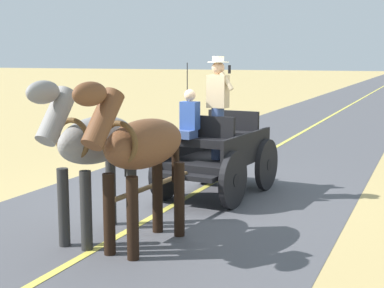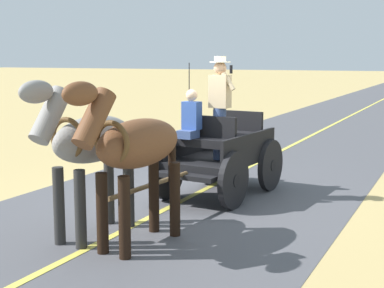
{
  "view_description": "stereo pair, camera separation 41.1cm",
  "coord_description": "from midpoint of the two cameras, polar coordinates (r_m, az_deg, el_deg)",
  "views": [
    {
      "loc": [
        -3.92,
        9.25,
        2.48
      ],
      "look_at": [
        -0.41,
        0.98,
        1.1
      ],
      "focal_mm": 52.92,
      "sensor_mm": 36.0,
      "label": 1
    },
    {
      "loc": [
        -4.3,
        9.08,
        2.48
      ],
      "look_at": [
        -0.41,
        0.98,
        1.1
      ],
      "focal_mm": 52.92,
      "sensor_mm": 36.0,
      "label": 2
    }
  ],
  "objects": [
    {
      "name": "ground_plane",
      "position": [
        10.34,
        -1.13,
        -5.14
      ],
      "size": [
        200.0,
        200.0,
        0.0
      ],
      "primitive_type": "plane",
      "color": "tan"
    },
    {
      "name": "road_surface",
      "position": [
        10.34,
        -1.13,
        -5.12
      ],
      "size": [
        5.68,
        160.0,
        0.01
      ],
      "primitive_type": "cube",
      "color": "#4C4C51",
      "rests_on": "ground"
    },
    {
      "name": "road_centre_stripe",
      "position": [
        10.34,
        -1.13,
        -5.09
      ],
      "size": [
        0.12,
        160.0,
        0.0
      ],
      "primitive_type": "cube",
      "color": "#DBCC4C",
      "rests_on": "road_surface"
    },
    {
      "name": "horse_drawn_carriage",
      "position": [
        10.15,
        1.28,
        -0.71
      ],
      "size": [
        1.62,
        4.52,
        2.5
      ],
      "color": "black",
      "rests_on": "ground"
    },
    {
      "name": "horse_near_side",
      "position": [
        7.3,
        -6.85,
        -0.43
      ],
      "size": [
        0.75,
        2.15,
        2.21
      ],
      "color": "brown",
      "rests_on": "ground"
    },
    {
      "name": "horse_off_side",
      "position": [
        7.76,
        -11.45,
        -0.0
      ],
      "size": [
        0.65,
        2.13,
        2.21
      ],
      "color": "gray",
      "rests_on": "ground"
    }
  ]
}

